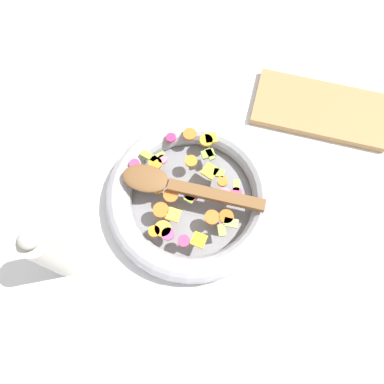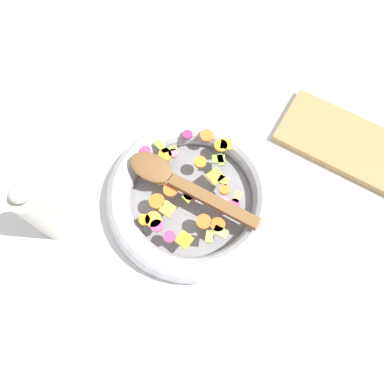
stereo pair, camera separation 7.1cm
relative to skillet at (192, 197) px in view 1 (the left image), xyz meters
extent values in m
plane|color=silver|center=(0.00, 0.00, -0.02)|extent=(4.00, 4.00, 0.00)
cylinder|color=slate|center=(0.00, 0.00, -0.02)|extent=(0.29, 0.29, 0.01)
torus|color=#9E9EA5|center=(0.00, 0.00, 0.00)|extent=(0.34, 0.34, 0.05)
cylinder|color=orange|center=(-0.05, -0.09, 0.03)|extent=(0.03, 0.03, 0.01)
cylinder|color=orange|center=(0.07, -0.03, 0.03)|extent=(0.04, 0.04, 0.01)
cylinder|color=orange|center=(-0.04, -0.02, 0.03)|extent=(0.04, 0.04, 0.01)
cylinder|color=orange|center=(-0.08, 0.04, 0.03)|extent=(0.03, 0.03, 0.01)
cylinder|color=orange|center=(-0.04, 0.12, 0.03)|extent=(0.04, 0.04, 0.01)
cylinder|color=orange|center=(-0.02, 0.06, 0.03)|extent=(0.03, 0.03, 0.01)
cylinder|color=orange|center=(0.05, 0.03, 0.03)|extent=(0.03, 0.03, 0.01)
cylinder|color=orange|center=(-0.03, -0.08, 0.03)|extent=(0.04, 0.04, 0.01)
cylinder|color=orange|center=(0.00, 0.11, 0.03)|extent=(0.04, 0.04, 0.01)
cylinder|color=orange|center=(0.05, -0.04, 0.03)|extent=(0.04, 0.04, 0.01)
cylinder|color=orange|center=(-0.07, -0.01, 0.03)|extent=(0.03, 0.03, 0.01)
cylinder|color=orange|center=(-0.05, -0.05, 0.03)|extent=(0.04, 0.04, 0.01)
cube|color=#84AC41|center=(0.01, 0.09, 0.03)|extent=(0.03, 0.03, 0.01)
cube|color=#8DBC3D|center=(-0.10, 0.05, 0.03)|extent=(0.03, 0.02, 0.01)
cube|color=#A9D15D|center=(0.08, -0.04, 0.03)|extent=(0.03, 0.02, 0.01)
cube|color=#A2C44D|center=(0.08, 0.03, 0.03)|extent=(0.02, 0.02, 0.01)
cube|color=#8BB749|center=(-0.08, 0.06, 0.03)|extent=(0.03, 0.03, 0.01)
cube|color=#A8C94D|center=(0.07, -0.06, 0.03)|extent=(0.02, 0.02, 0.01)
cube|color=#95B737|center=(0.00, -0.01, 0.03)|extent=(0.02, 0.03, 0.01)
cube|color=#93B046|center=(0.01, 0.09, 0.03)|extent=(0.02, 0.03, 0.01)
cube|color=#9AC33D|center=(0.04, 0.05, 0.03)|extent=(0.02, 0.02, 0.01)
cylinder|color=#EA7083|center=(-0.07, 0.05, 0.03)|extent=(0.03, 0.03, 0.01)
cylinder|color=pink|center=(0.06, 0.01, 0.03)|extent=(0.03, 0.03, 0.01)
cylinder|color=#E26486|center=(-0.08, 0.02, 0.03)|extent=(0.02, 0.02, 0.01)
cylinder|color=#D93869|center=(0.01, -0.10, 0.03)|extent=(0.03, 0.03, 0.01)
cylinder|color=#C63566|center=(0.00, -0.01, 0.03)|extent=(0.03, 0.03, 0.01)
cylinder|color=#D4457D|center=(-0.02, -0.09, 0.03)|extent=(0.03, 0.03, 0.01)
cylinder|color=#DB3C67|center=(0.08, 0.02, 0.03)|extent=(0.03, 0.03, 0.01)
cylinder|color=#DB2C63|center=(-0.07, 0.10, 0.03)|extent=(0.03, 0.03, 0.01)
cylinder|color=#D33A71|center=(-0.12, 0.03, 0.03)|extent=(0.02, 0.02, 0.01)
cube|color=yellow|center=(0.01, 0.12, 0.03)|extent=(0.03, 0.03, 0.01)
cube|color=yellow|center=(0.02, 0.05, 0.03)|extent=(0.03, 0.03, 0.01)
cube|color=yellow|center=(0.04, -0.09, 0.03)|extent=(0.03, 0.03, 0.01)
cube|color=yellow|center=(-0.02, -0.05, 0.03)|extent=(0.03, 0.03, 0.01)
cube|color=brown|center=(0.05, 0.00, 0.04)|extent=(0.18, 0.03, 0.01)
ellipsoid|color=brown|center=(-0.09, 0.00, 0.04)|extent=(0.09, 0.06, 0.01)
cylinder|color=#B2ADA3|center=(-0.20, -0.18, 0.06)|extent=(0.05, 0.05, 0.17)
sphere|color=#B2ADA3|center=(-0.20, -0.18, 0.16)|extent=(0.03, 0.03, 0.03)
cube|color=#9E7547|center=(0.22, 0.28, -0.01)|extent=(0.29, 0.14, 0.02)
camera|label=1|loc=(0.06, -0.25, 0.69)|focal=35.00mm
camera|label=2|loc=(0.13, -0.22, 0.69)|focal=35.00mm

